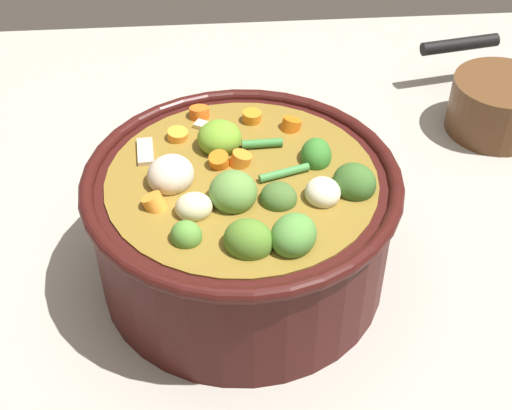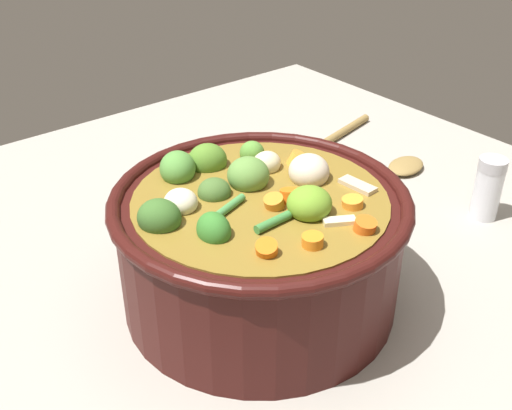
# 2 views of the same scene
# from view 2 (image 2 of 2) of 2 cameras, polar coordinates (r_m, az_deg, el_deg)

# --- Properties ---
(ground_plane) EXTENTS (1.10, 1.10, 0.00)m
(ground_plane) POSITION_cam_2_polar(r_m,az_deg,el_deg) (0.69, 0.34, -8.37)
(ground_plane) COLOR #9E998E
(cooking_pot) EXTENTS (0.30, 0.30, 0.15)m
(cooking_pot) POSITION_cam_2_polar(r_m,az_deg,el_deg) (0.65, 0.31, -3.59)
(cooking_pot) COLOR #38110F
(cooking_pot) RESTS_ON ground_plane
(wooden_spoon) EXTENTS (0.24, 0.19, 0.01)m
(wooden_spoon) POSITION_cam_2_polar(r_m,az_deg,el_deg) (0.99, 9.92, 4.55)
(wooden_spoon) COLOR olive
(wooden_spoon) RESTS_ON ground_plane
(salt_shaker) EXTENTS (0.04, 0.04, 0.08)m
(salt_shaker) POSITION_cam_2_polar(r_m,az_deg,el_deg) (0.86, 20.06, 1.43)
(salt_shaker) COLOR silver
(salt_shaker) RESTS_ON ground_plane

